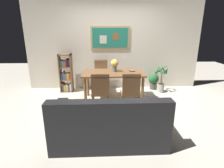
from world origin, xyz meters
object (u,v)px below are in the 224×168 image
at_px(potted_ivy, 153,81).
at_px(leather_couch, 109,125).
at_px(dining_table, 113,76).
at_px(dining_chair_far_left, 101,73).
at_px(dining_chair_near_left, 101,90).
at_px(bookshelf, 66,74).
at_px(flower_vase, 115,64).
at_px(tv_remote, 132,71).
at_px(potted_palm, 161,80).
at_px(dining_chair_near_right, 130,90).

bearing_deg(potted_ivy, leather_couch, -118.55).
distance_m(dining_table, dining_chair_far_left, 0.84).
xyz_separation_m(dining_chair_near_left, bookshelf, (-1.03, 1.49, -0.02)).
height_order(leather_couch, flower_vase, flower_vase).
bearing_deg(dining_table, tv_remote, 5.80).
bearing_deg(dining_chair_near_left, bookshelf, 124.78).
xyz_separation_m(dining_chair_near_left, leather_couch, (0.15, -1.10, -0.23)).
bearing_deg(dining_table, dining_chair_far_left, 112.89).
relative_size(potted_palm, tv_remote, 5.63).
bearing_deg(potted_ivy, bookshelf, -178.59).
height_order(dining_table, bookshelf, bookshelf).
bearing_deg(dining_table, flower_vase, 60.72).
bearing_deg(leather_couch, flower_vase, 83.95).
height_order(dining_table, potted_ivy, dining_table).
distance_m(dining_chair_near_left, potted_ivy, 2.24).
height_order(dining_table, dining_chair_far_left, dining_chair_far_left).
bearing_deg(potted_palm, potted_ivy, 117.30).
xyz_separation_m(dining_chair_near_left, potted_palm, (1.74, 1.27, -0.15)).
distance_m(dining_table, leather_couch, 1.87).
bearing_deg(dining_table, potted_palm, 20.63).
relative_size(dining_chair_near_right, tv_remote, 6.09).
distance_m(leather_couch, bookshelf, 2.85).
bearing_deg(bookshelf, flower_vase, -26.40).
xyz_separation_m(dining_chair_near_right, potted_palm, (1.09, 1.28, -0.15)).
height_order(dining_table, tv_remote, tv_remote).
xyz_separation_m(dining_chair_near_right, dining_chair_far_left, (-0.66, 1.52, 0.00)).
bearing_deg(dining_chair_near_right, dining_chair_far_left, 113.51).
xyz_separation_m(dining_chair_near_right, potted_ivy, (0.94, 1.56, -0.26)).
bearing_deg(dining_chair_far_left, dining_table, -67.11).
bearing_deg(potted_palm, tv_remote, -152.66).
bearing_deg(dining_chair_near_right, potted_ivy, 58.89).
bearing_deg(tv_remote, flower_vase, 177.79).
bearing_deg(flower_vase, dining_table, -119.28).
height_order(dining_chair_near_left, leather_couch, dining_chair_near_left).
bearing_deg(dining_chair_near_left, potted_palm, 36.13).
distance_m(dining_table, bookshelf, 1.55).
height_order(bookshelf, flower_vase, bookshelf).
distance_m(dining_chair_far_left, potted_ivy, 1.63).
bearing_deg(dining_chair_near_right, bookshelf, 138.26).
height_order(dining_chair_far_left, tv_remote, dining_chair_far_left).
height_order(dining_chair_near_right, leather_couch, dining_chair_near_right).
bearing_deg(leather_couch, dining_table, 84.88).
bearing_deg(dining_chair_far_left, leather_couch, -86.48).
xyz_separation_m(bookshelf, potted_ivy, (2.63, 0.06, -0.24)).
relative_size(dining_chair_far_left, tv_remote, 6.09).
relative_size(dining_table, flower_vase, 4.92).
distance_m(leather_couch, potted_ivy, 3.02).
xyz_separation_m(potted_ivy, potted_palm, (0.15, -0.28, 0.11)).
bearing_deg(potted_palm, leather_couch, -123.81).
bearing_deg(leather_couch, potted_ivy, 61.45).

